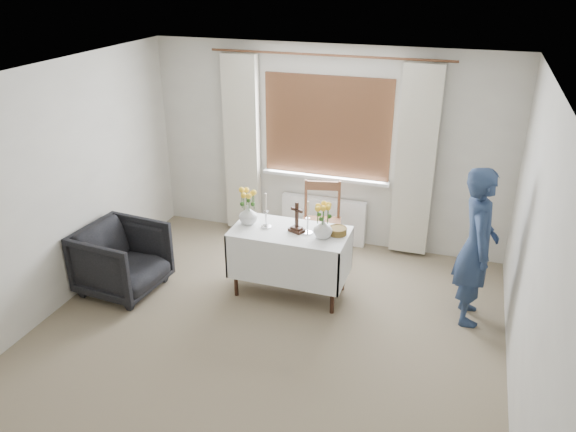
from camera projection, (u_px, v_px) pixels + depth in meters
The scene contains 12 objects.
ground at pixel (256, 350), 5.31m from camera, with size 5.00×5.00×0.00m, color gray.
altar_table at pixel (290, 262), 6.09m from camera, with size 1.24×0.64×0.76m, color white.
wooden_chair at pixel (321, 226), 6.64m from camera, with size 0.46×0.46×1.00m, color brown, non-canonical shape.
armchair at pixel (122, 259), 6.15m from camera, with size 0.81×0.83×0.76m, color black.
person at pixel (477, 246), 5.48m from camera, with size 0.60×0.39×1.63m, color navy.
radiator at pixel (323, 220), 7.28m from camera, with size 1.10×0.10×0.60m, color white.
wooden_cross at pixel (297, 217), 5.84m from camera, with size 0.16×0.11×0.33m, color black, non-canonical shape.
candlestick_left at pixel (266, 211), 5.92m from camera, with size 0.11×0.11×0.39m, color silver, non-canonical shape.
candlestick_right at pixel (308, 217), 5.80m from camera, with size 0.10×0.10×0.36m, color silver, non-canonical shape.
flower_vase_left at pixel (248, 215), 6.05m from camera, with size 0.20×0.20×0.21m, color silver.
flower_vase_right at pixel (323, 228), 5.74m from camera, with size 0.20×0.20×0.20m, color silver.
wicker_basket at pixel (338, 231), 5.84m from camera, with size 0.19×0.19×0.07m, color brown.
Camera 1 is at (1.64, -4.00, 3.36)m, focal length 35.00 mm.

